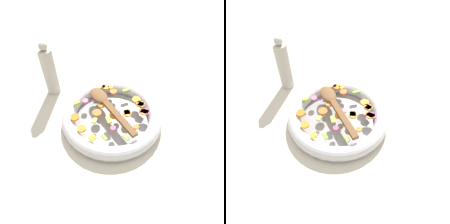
# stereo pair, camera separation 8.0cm
# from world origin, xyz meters

# --- Properties ---
(ground_plane) EXTENTS (4.00, 4.00, 0.00)m
(ground_plane) POSITION_xyz_m (0.00, 0.00, 0.00)
(ground_plane) COLOR beige
(skillet) EXTENTS (0.37, 0.37, 0.05)m
(skillet) POSITION_xyz_m (0.00, 0.00, 0.02)
(skillet) COLOR gray
(skillet) RESTS_ON ground_plane
(chopped_vegetables) EXTENTS (0.26, 0.28, 0.01)m
(chopped_vegetables) POSITION_xyz_m (-0.00, 0.02, 0.05)
(chopped_vegetables) COLOR orange
(chopped_vegetables) RESTS_ON skillet
(wooden_spoon) EXTENTS (0.27, 0.11, 0.01)m
(wooden_spoon) POSITION_xyz_m (-0.03, 0.01, 0.06)
(wooden_spoon) COLOR brown
(wooden_spoon) RESTS_ON chopped_vegetables
(pepper_mill) EXTENTS (0.05, 0.05, 0.24)m
(pepper_mill) POSITION_xyz_m (-0.30, -0.04, 0.11)
(pepper_mill) COLOR #B2ADA3
(pepper_mill) RESTS_ON ground_plane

